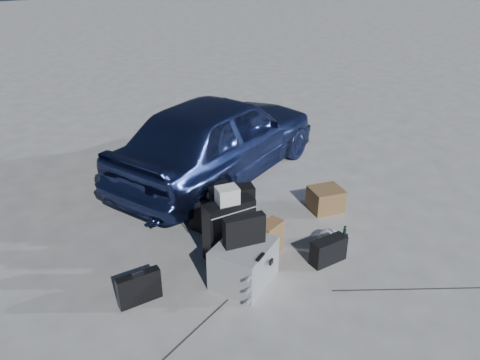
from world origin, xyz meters
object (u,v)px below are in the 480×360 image
object	(u,v)px
briefcase	(139,288)
duffel_bag	(219,207)
car	(219,136)
pelican_case	(244,263)
suitcase_left	(232,213)
suitcase_right	(229,229)
cardboard_box	(326,199)
green_bottle	(344,240)

from	to	relation	value
briefcase	duffel_bag	world-z (taller)	duffel_bag
car	duffel_bag	world-z (taller)	car
pelican_case	briefcase	size ratio (longest dim) A/B	1.44
car	duffel_bag	distance (m)	1.35
pelican_case	suitcase_left	world-z (taller)	suitcase_left
pelican_case	briefcase	distance (m)	1.05
suitcase_left	suitcase_right	size ratio (longest dim) A/B	0.98
pelican_case	suitcase_left	distance (m)	0.83
cardboard_box	green_bottle	bearing A→B (deg)	-124.47
briefcase	green_bottle	size ratio (longest dim) A/B	1.27
car	cardboard_box	xyz separation A→B (m)	(0.52, -1.66, -0.47)
briefcase	cardboard_box	size ratio (longest dim) A/B	1.06
pelican_case	duffel_bag	distance (m)	1.23
duffel_bag	suitcase_right	bearing A→B (deg)	-133.34
pelican_case	cardboard_box	world-z (taller)	pelican_case
pelican_case	duffel_bag	xyz separation A→B (m)	(0.47, 1.14, -0.03)
pelican_case	green_bottle	world-z (taller)	pelican_case
briefcase	green_bottle	world-z (taller)	green_bottle
pelican_case	suitcase_left	bearing A→B (deg)	37.92
green_bottle	briefcase	bearing A→B (deg)	164.07
car	pelican_case	distance (m)	2.53
suitcase_left	suitcase_right	world-z (taller)	suitcase_right
cardboard_box	green_bottle	world-z (taller)	green_bottle
briefcase	suitcase_right	xyz separation A→B (m)	(1.13, 0.11, 0.17)
briefcase	cardboard_box	xyz separation A→B (m)	(2.71, 0.18, -0.01)
suitcase_right	pelican_case	bearing A→B (deg)	-101.73
cardboard_box	green_bottle	xyz separation A→B (m)	(-0.55, -0.80, 0.02)
suitcase_right	duffel_bag	size ratio (longest dim) A/B	0.89
suitcase_right	cardboard_box	world-z (taller)	suitcase_right
car	duffel_bag	bearing A→B (deg)	125.89
car	suitcase_left	world-z (taller)	car
pelican_case	duffel_bag	world-z (taller)	pelican_case
suitcase_right	green_bottle	xyz separation A→B (m)	(1.03, -0.73, -0.17)
pelican_case	cardboard_box	size ratio (longest dim) A/B	1.52
duffel_bag	car	bearing A→B (deg)	37.02
suitcase_left	cardboard_box	world-z (taller)	suitcase_left
pelican_case	suitcase_left	xyz separation A→B (m)	(0.38, 0.73, 0.11)
briefcase	suitcase_left	size ratio (longest dim) A/B	0.65
car	suitcase_left	xyz separation A→B (m)	(-0.83, -1.46, -0.29)
pelican_case	suitcase_left	size ratio (longest dim) A/B	0.93
briefcase	cardboard_box	world-z (taller)	briefcase
suitcase_right	green_bottle	world-z (taller)	suitcase_right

